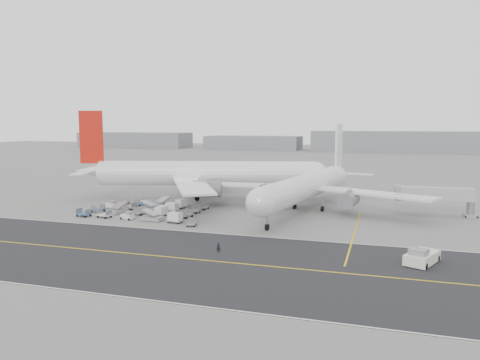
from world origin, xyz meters
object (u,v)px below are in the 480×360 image
(pushback_tug, at_px, (422,257))
(ground_crew_a, at_px, (218,248))
(airliner_b, at_px, (308,186))
(jet_bridge, at_px, (435,195))
(airliner_a, at_px, (201,174))

(pushback_tug, xyz_separation_m, ground_crew_a, (-28.69, -3.10, -0.17))
(airliner_b, distance_m, pushback_tug, 41.51)
(airliner_b, xyz_separation_m, jet_bridge, (26.38, 1.90, -1.20))
(jet_bridge, bearing_deg, airliner_b, -178.88)
(airliner_b, height_order, pushback_tug, airliner_b)
(airliner_b, distance_m, ground_crew_a, 39.36)
(airliner_b, relative_size, pushback_tug, 6.67)
(airliner_b, bearing_deg, ground_crew_a, -90.53)
(airliner_a, xyz_separation_m, jet_bridge, (55.54, -6.63, -2.16))
(pushback_tug, distance_m, ground_crew_a, 28.86)
(airliner_a, height_order, ground_crew_a, airliner_a)
(airliner_a, xyz_separation_m, pushback_tug, (50.56, -43.82, -5.51))
(airliner_b, xyz_separation_m, pushback_tug, (21.39, -35.29, -4.55))
(airliner_a, distance_m, airliner_b, 30.40)
(airliner_b, relative_size, jet_bridge, 3.34)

